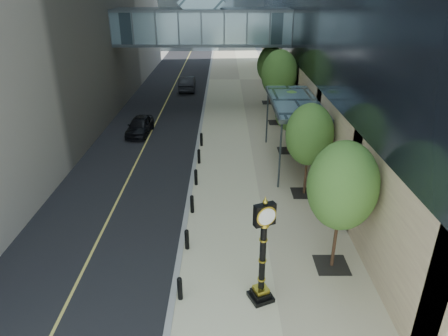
{
  "coord_description": "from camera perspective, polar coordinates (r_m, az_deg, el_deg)",
  "views": [
    {
      "loc": [
        -1.03,
        -10.82,
        11.03
      ],
      "look_at": [
        -1.02,
        6.71,
        2.96
      ],
      "focal_mm": 32.0,
      "sensor_mm": 36.0,
      "label": 1
    }
  ],
  "objects": [
    {
      "name": "road",
      "position": [
        52.34,
        -6.73,
        12.41
      ],
      "size": [
        8.0,
        180.0,
        0.02
      ],
      "primitive_type": "cube",
      "color": "black",
      "rests_on": "ground"
    },
    {
      "name": "skywalk",
      "position": [
        39.01,
        -3.1,
        19.82
      ],
      "size": [
        17.0,
        4.2,
        5.8
      ],
      "color": "slate",
      "rests_on": "ground"
    },
    {
      "name": "street_trees",
      "position": [
        28.72,
        9.4,
        9.92
      ],
      "size": [
        3.02,
        28.75,
        6.22
      ],
      "color": "black",
      "rests_on": "sidewalk"
    },
    {
      "name": "curb",
      "position": [
        52.03,
        -2.25,
        12.51
      ],
      "size": [
        0.25,
        180.0,
        0.07
      ],
      "primitive_type": "cube",
      "color": "gray",
      "rests_on": "ground"
    },
    {
      "name": "ground",
      "position": [
        15.48,
        4.06,
        -20.78
      ],
      "size": [
        320.0,
        320.0,
        0.0
      ],
      "primitive_type": "plane",
      "color": "gray",
      "rests_on": "ground"
    },
    {
      "name": "car_far",
      "position": [
        46.59,
        -5.27,
        11.96
      ],
      "size": [
        1.8,
        4.85,
        1.58
      ],
      "primitive_type": "imported",
      "rotation": [
        0.0,
        0.0,
        3.17
      ],
      "color": "black",
      "rests_on": "road"
    },
    {
      "name": "bollard_row",
      "position": [
        22.5,
        -4.29,
        -3.22
      ],
      "size": [
        0.2,
        16.2,
        0.9
      ],
      "color": "black",
      "rests_on": "sidewalk"
    },
    {
      "name": "entrance_canopy",
      "position": [
        26.13,
        10.04,
        9.19
      ],
      "size": [
        3.0,
        8.0,
        4.38
      ],
      "color": "#383F44",
      "rests_on": "ground"
    },
    {
      "name": "car_near",
      "position": [
        32.93,
        -11.95,
        5.95
      ],
      "size": [
        1.9,
        4.23,
        1.41
      ],
      "primitive_type": "imported",
      "rotation": [
        0.0,
        0.0,
        -0.06
      ],
      "color": "black",
      "rests_on": "road"
    },
    {
      "name": "pedestrian",
      "position": [
        21.84,
        14.68,
        -3.78
      ],
      "size": [
        0.69,
        0.52,
        1.69
      ],
      "primitive_type": "imported",
      "rotation": [
        0.0,
        0.0,
        3.35
      ],
      "color": "beige",
      "rests_on": "sidewalk"
    },
    {
      "name": "street_clock",
      "position": [
        14.97,
        5.51,
        -12.76
      ],
      "size": [
        1.07,
        1.07,
        4.34
      ],
      "rotation": [
        0.0,
        0.0,
        0.41
      ],
      "color": "black",
      "rests_on": "sidewalk"
    },
    {
      "name": "sidewalk",
      "position": [
        52.03,
        2.27,
        12.51
      ],
      "size": [
        8.0,
        180.0,
        0.06
      ],
      "primitive_type": "cube",
      "color": "beige",
      "rests_on": "ground"
    }
  ]
}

